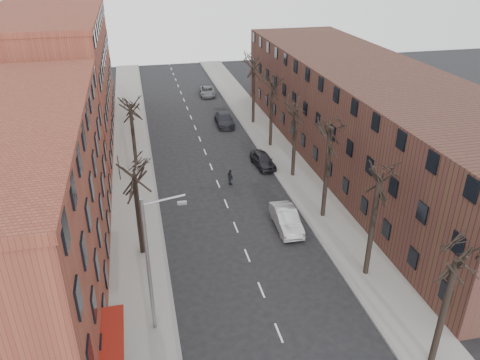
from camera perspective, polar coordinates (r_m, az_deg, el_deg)
sidewalk_left at (r=51.20m, az=-12.98°, el=2.21°), size 4.00×90.00×0.15m
sidewalk_right at (r=53.32m, az=4.42°, el=3.85°), size 4.00×90.00×0.15m
building_left_far at (r=58.19m, az=-21.91°, el=11.20°), size 12.00×28.00×14.00m
building_right at (r=50.22m, az=15.15°, el=7.53°), size 12.00×50.00×10.00m
tree_right_b at (r=34.79m, az=15.01°, el=-11.01°), size 5.20×5.20×10.80m
tree_right_c at (r=40.68m, az=10.02°, el=-4.41°), size 5.20×5.20×11.60m
tree_right_d at (r=47.20m, az=6.42°, el=0.48°), size 5.20×5.20×10.00m
tree_right_e at (r=54.12m, az=3.71°, el=4.15°), size 5.20×5.20×10.80m
tree_right_f at (r=61.30m, az=1.61°, el=6.97°), size 5.20×5.20×11.60m
tree_left_a at (r=36.36m, az=-11.74°, el=-8.76°), size 5.20×5.20×9.50m
tree_left_b at (r=50.31m, az=-12.50°, el=1.71°), size 5.20×5.20×9.50m
streetlight at (r=26.92m, az=-10.79°, el=-9.68°), size 2.45×0.22×9.03m
silver_sedan at (r=38.33m, az=5.66°, el=-4.77°), size 1.88×5.00×1.63m
parked_car_near at (r=48.74m, az=2.81°, el=2.47°), size 2.13×4.48×1.48m
parked_car_mid at (r=60.36m, az=-1.94°, el=7.39°), size 2.30×5.24×1.50m
parked_car_far at (r=73.02m, az=-4.02°, el=10.74°), size 2.61×4.89×1.31m
pedestrian_crossing at (r=44.92m, az=-1.20°, el=0.35°), size 0.70×1.01×1.58m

